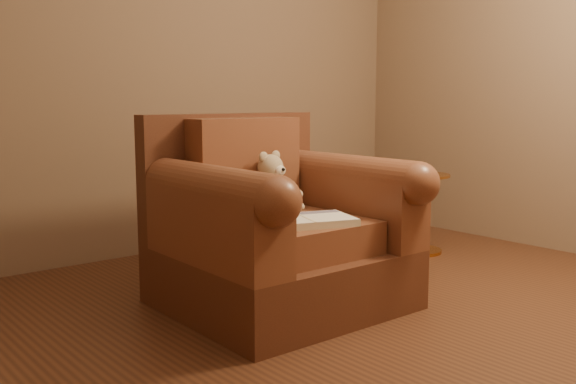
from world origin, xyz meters
TOP-DOWN VIEW (x-y plane):
  - floor at (0.00, 0.00)m, footprint 4.00×4.00m
  - armchair at (-0.19, 0.63)m, footprint 1.06×1.01m
  - teddy_bear at (-0.13, 0.72)m, footprint 0.23×0.26m
  - guidebook at (-0.24, 0.35)m, footprint 0.50×0.39m
  - side_table at (1.22, 0.86)m, footprint 0.38×0.38m

SIDE VIEW (x-z plane):
  - floor at x=0.00m, z-range 0.00..0.00m
  - side_table at x=1.22m, z-range 0.02..0.55m
  - armchair at x=-0.19m, z-range -0.11..0.84m
  - guidebook at x=-0.24m, z-range 0.45..0.49m
  - teddy_bear at x=-0.13m, z-range 0.41..0.73m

